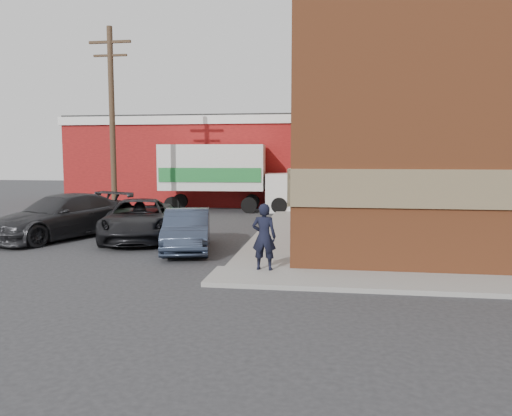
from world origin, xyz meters
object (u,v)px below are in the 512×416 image
at_px(utility_pole, 112,121).
at_px(sedan, 187,230).
at_px(man, 264,237).
at_px(suv_b, 62,216).
at_px(brick_building, 475,118).
at_px(box_truck, 226,173).
at_px(warehouse, 203,160).
at_px(suv_a, 139,219).

height_order(utility_pole, sedan, utility_pole).
bearing_deg(man, suv_b, -25.83).
relative_size(brick_building, box_truck, 2.37).
distance_m(utility_pole, sedan, 9.27).
bearing_deg(utility_pole, brick_building, -0.02).
bearing_deg(suv_b, warehouse, 106.76).
bearing_deg(sedan, suv_b, 148.91).
xyz_separation_m(warehouse, suv_a, (1.44, -15.45, -2.06)).
height_order(man, box_truck, box_truck).
height_order(utility_pole, man, utility_pole).
relative_size(man, box_truck, 0.23).
bearing_deg(suv_b, box_truck, 89.24).
distance_m(suv_a, suv_b, 3.04).
height_order(suv_b, box_truck, box_truck).
bearing_deg(utility_pole, box_truck, 52.00).
xyz_separation_m(brick_building, sedan, (-10.62, -6.36, -4.00)).
relative_size(utility_pole, suv_a, 1.66).
xyz_separation_m(utility_pole, box_truck, (4.23, 5.41, -2.59)).
relative_size(utility_pole, sedan, 2.17).
xyz_separation_m(man, suv_b, (-8.42, 4.66, -0.18)).
bearing_deg(suv_a, utility_pole, 107.37).
distance_m(suv_a, box_truck, 10.04).
bearing_deg(warehouse, brick_building, -37.20).
xyz_separation_m(warehouse, utility_pole, (-1.50, -11.00, 1.93)).
xyz_separation_m(sedan, suv_a, (-2.43, 1.92, 0.07)).
bearing_deg(box_truck, sedan, -88.37).
bearing_deg(box_truck, brick_building, -28.66).
distance_m(warehouse, box_truck, 6.25).
bearing_deg(suv_b, brick_building, 38.50).
height_order(man, suv_a, man).
xyz_separation_m(brick_building, suv_a, (-13.05, -4.44, -3.93)).
xyz_separation_m(sedan, suv_b, (-5.47, 1.78, 0.15)).
distance_m(brick_building, suv_b, 17.16).
xyz_separation_m(brick_building, utility_pole, (-16.00, 0.00, 0.06)).
bearing_deg(man, sedan, -41.21).
distance_m(brick_building, sedan, 13.01).
height_order(warehouse, suv_a, warehouse).
distance_m(suv_b, box_truck, 10.97).
distance_m(warehouse, sedan, 17.92).
distance_m(man, suv_a, 7.22).
xyz_separation_m(man, sedan, (-2.95, 2.88, -0.33)).
height_order(warehouse, sedan, warehouse).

